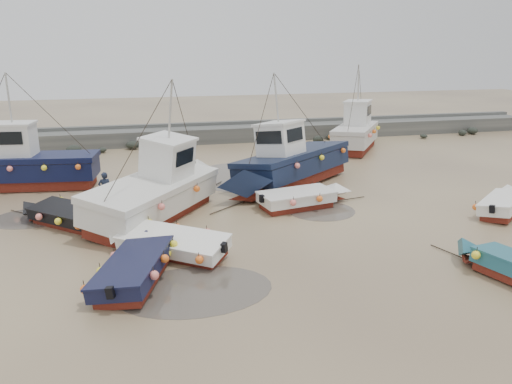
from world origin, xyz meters
TOP-DOWN VIEW (x-y plane):
  - ground at (0.00, 0.00)m, footprint 120.00×120.00m
  - seawall at (0.05, 21.99)m, footprint 60.00×4.92m
  - puddle_a at (-3.29, -3.31)m, footprint 5.06×5.06m
  - puddle_b at (3.58, 3.31)m, footprint 3.25×3.25m
  - puddle_c at (-9.63, 5.50)m, footprint 3.77×3.77m
  - puddle_d at (1.16, 10.55)m, footprint 5.77×5.77m
  - dinghy_0 at (-3.98, -0.04)m, footprint 5.67×4.64m
  - dinghy_1 at (-5.01, -1.95)m, footprint 3.27×6.27m
  - dinghy_2 at (7.19, -4.99)m, footprint 2.46×5.20m
  - dinghy_3 at (11.95, 1.02)m, footprint 5.03×4.14m
  - dinghy_4 at (-8.07, 4.25)m, footprint 4.96×4.66m
  - dinghy_5 at (2.91, 4.08)m, footprint 5.93×2.57m
  - cabin_boat_0 at (-10.90, 10.94)m, footprint 9.81×3.47m
  - cabin_boat_1 at (-3.95, 4.50)m, footprint 7.42×9.21m
  - cabin_boat_2 at (3.39, 7.87)m, footprint 9.61×7.96m
  - cabin_boat_3 at (11.48, 16.49)m, footprint 6.22×7.95m
  - person at (-6.44, 6.55)m, footprint 0.69×0.52m

SIDE VIEW (x-z plane):
  - ground at x=0.00m, z-range 0.00..0.00m
  - person at x=-6.44m, z-range -0.86..0.86m
  - puddle_a at x=-3.29m, z-range 0.00..0.01m
  - puddle_b at x=3.58m, z-range 0.00..0.01m
  - puddle_c at x=-9.63m, z-range 0.00..0.01m
  - puddle_d at x=1.16m, z-range 0.00..0.01m
  - dinghy_0 at x=-3.98m, z-range -0.17..1.25m
  - dinghy_1 at x=-5.01m, z-range -0.17..1.25m
  - dinghy_4 at x=-8.07m, z-range -0.17..1.26m
  - dinghy_5 at x=2.91m, z-range -0.16..1.26m
  - dinghy_3 at x=11.95m, z-range -0.16..1.26m
  - dinghy_2 at x=7.19m, z-range -0.15..1.27m
  - seawall at x=0.05m, z-range -0.12..1.38m
  - cabin_boat_2 at x=3.39m, z-range -1.80..4.42m
  - cabin_boat_1 at x=-3.95m, z-range -1.79..4.43m
  - cabin_boat_0 at x=-10.90m, z-range -1.76..4.46m
  - cabin_boat_3 at x=11.48m, z-range -1.72..4.50m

